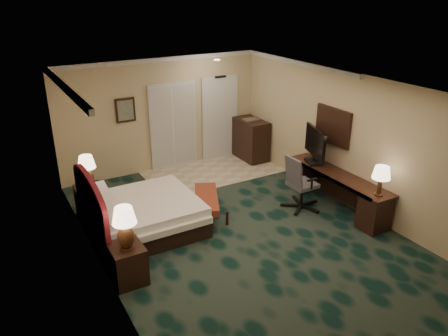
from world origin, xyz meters
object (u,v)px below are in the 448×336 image
lamp_near (125,228)px  lamp_far (87,172)px  nightstand_far (91,203)px  desk_chair (303,182)px  nightstand_near (128,263)px  minibar (251,140)px  desk (336,191)px  bed_bench (207,206)px  bed (146,215)px  tv (315,146)px

lamp_near → lamp_far: (0.03, 2.34, 0.01)m
nightstand_far → desk_chair: 4.18m
nightstand_near → lamp_far: (0.03, 2.30, 0.65)m
nightstand_near → lamp_near: size_ratio=0.90×
minibar → lamp_far: bearing=-166.3°
desk → minibar: bearing=90.6°
bed_bench → minibar: size_ratio=1.19×
bed_bench → minibar: (2.41, 2.14, 0.31)m
bed → bed_bench: bearing=-3.5°
bed → lamp_near: 1.68m
desk_chair → minibar: size_ratio=1.10×
nightstand_far → desk: size_ratio=0.25×
bed → desk: 3.83m
nightstand_far → bed_bench: bearing=-27.3°
nightstand_near → lamp_far: bearing=89.3°
bed_bench → desk: size_ratio=0.49×
tv → lamp_far: bearing=-177.5°
tv → bed: bearing=-165.9°
nightstand_near → nightstand_far: 2.26m
lamp_near → bed_bench: 2.48m
bed_bench → lamp_far: bearing=176.4°
lamp_far → desk: size_ratio=0.25×
bed → nightstand_far: (-0.76, 0.95, 0.02)m
bed → nightstand_near: 1.52m
bed → desk_chair: size_ratio=1.63×
nightstand_far → desk: 4.87m
bed_bench → tv: bearing=18.3°
nightstand_near → lamp_far: 2.39m
desk → desk_chair: size_ratio=2.19×
lamp_far → desk: bearing=-25.1°
lamp_far → tv: size_ratio=0.65×
nightstand_far → tv: bearing=-16.5°
lamp_far → desk_chair: lamp_far is taller
nightstand_near → nightstand_far: (0.01, 2.26, 0.02)m
desk → minibar: (-0.03, 3.14, 0.16)m
lamp_far → bed_bench: size_ratio=0.51×
lamp_near → minibar: (4.41, 3.42, -0.42)m
nightstand_far → tv: 4.66m
lamp_far → desk_chair: (3.79, -1.74, -0.38)m
lamp_near → desk: (4.44, 0.28, -0.58)m
nightstand_near → lamp_near: bearing=-85.6°
lamp_far → bed_bench: bearing=-28.5°
desk_chair → nightstand_near: bearing=-172.0°
bed_bench → lamp_near: bearing=-122.4°
desk_chair → tv: bearing=32.9°
minibar → bed_bench: bearing=-138.4°
lamp_near → desk_chair: size_ratio=0.59×
lamp_far → bed_bench: 2.36m
nightstand_near → desk_chair: bearing=8.3°
bed_bench → tv: tv is taller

